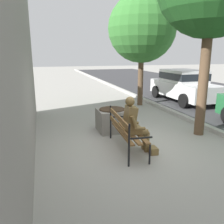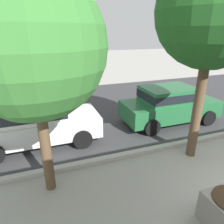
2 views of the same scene
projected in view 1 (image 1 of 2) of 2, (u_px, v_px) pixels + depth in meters
ground_plane at (130, 146)px, 6.09m from camera, size 80.00×80.00×0.00m
curb_stone at (222, 133)px, 6.89m from camera, size 60.00×0.20×0.12m
building_wall_behind at (4, 65)px, 3.44m from camera, size 12.00×0.50×4.35m
park_bench at (125, 129)px, 5.74m from camera, size 1.83×0.65×0.95m
bronze_statue_seated at (136, 126)px, 5.61m from camera, size 0.67×0.76×1.37m
concrete_planter at (112, 120)px, 7.24m from camera, size 0.87×0.87×0.70m
street_tree_near_bench at (142, 29)px, 10.21m from camera, size 2.97×2.97×4.89m
parked_car_white at (184, 84)px, 11.72m from camera, size 4.11×1.94×1.56m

